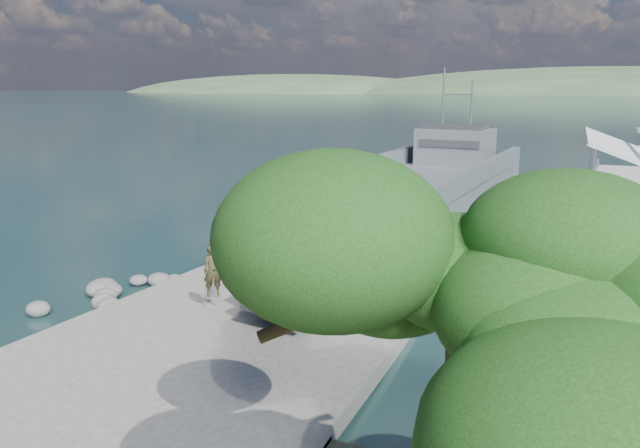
{
  "coord_description": "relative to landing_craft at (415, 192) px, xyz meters",
  "views": [
    {
      "loc": [
        9.28,
        -17.25,
        7.83
      ],
      "look_at": [
        -0.13,
        6.0,
        2.21
      ],
      "focal_mm": 35.0,
      "sensor_mm": 36.0,
      "label": 1
    }
  ],
  "objects": [
    {
      "name": "soldier",
      "position": [
        -1.28,
        -23.36,
        0.57
      ],
      "size": [
        0.77,
        0.74,
        1.76
      ],
      "primitive_type": "imported",
      "rotation": [
        0.0,
        0.0,
        0.7
      ],
      "color": "black",
      "rests_on": "boat_ramp"
    },
    {
      "name": "landing_craft",
      "position": [
        0.0,
        0.0,
        0.0
      ],
      "size": [
        10.91,
        33.86,
        9.9
      ],
      "rotation": [
        0.0,
        0.0,
        -0.09
      ],
      "color": "#4E555C",
      "rests_on": "ground"
    },
    {
      "name": "shoreline_rocks",
      "position": [
        -5.97,
        -22.74,
        -0.81
      ],
      "size": [
        3.2,
        5.6,
        0.9
      ],
      "primitive_type": null,
      "color": "#565654",
      "rests_on": "ground"
    },
    {
      "name": "overhang_tree",
      "position": [
        8.14,
        -33.3,
        4.51
      ],
      "size": [
        7.31,
        6.73,
        6.63
      ],
      "color": "#342714",
      "rests_on": "ground"
    },
    {
      "name": "military_truck",
      "position": [
        2.32,
        -20.55,
        1.46
      ],
      "size": [
        3.73,
        7.96,
        3.55
      ],
      "rotation": [
        0.0,
        0.0,
        -0.19
      ],
      "color": "black",
      "rests_on": "boat_ramp"
    },
    {
      "name": "ground",
      "position": [
        0.23,
        -23.24,
        -0.81
      ],
      "size": [
        1400.0,
        1400.0,
        0.0
      ],
      "primitive_type": "plane",
      "color": "#1A3D40",
      "rests_on": "ground"
    },
    {
      "name": "boat_ramp",
      "position": [
        0.23,
        -24.24,
        -0.56
      ],
      "size": [
        10.0,
        18.0,
        0.5
      ],
      "primitive_type": "cube",
      "color": "slate",
      "rests_on": "ground"
    },
    {
      "name": "distant_headlands",
      "position": [
        50.23,
        536.76,
        -0.81
      ],
      "size": [
        1000.0,
        240.0,
        48.0
      ],
      "primitive_type": null,
      "color": "#3B5233",
      "rests_on": "ground"
    }
  ]
}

